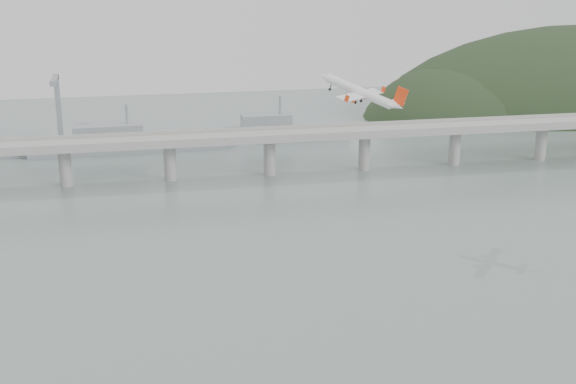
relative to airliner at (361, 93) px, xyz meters
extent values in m
plane|color=slate|center=(-34.86, -93.70, -59.73)|extent=(900.00, 900.00, 0.00)
cube|color=#989896|center=(-34.86, 106.30, -39.73)|extent=(800.00, 22.00, 2.20)
cube|color=#989896|center=(-34.86, 95.80, -37.73)|extent=(800.00, 0.60, 1.80)
cube|color=#989896|center=(-34.86, 116.80, -37.73)|extent=(800.00, 0.60, 1.80)
cylinder|color=#989896|center=(-114.86, 106.30, -50.23)|extent=(6.00, 6.00, 21.00)
cylinder|color=#989896|center=(-64.86, 106.30, -50.23)|extent=(6.00, 6.00, 21.00)
cylinder|color=#989896|center=(-14.86, 106.30, -50.23)|extent=(6.00, 6.00, 21.00)
cylinder|color=#989896|center=(35.14, 106.30, -50.23)|extent=(6.00, 6.00, 21.00)
cylinder|color=#989896|center=(85.14, 106.30, -50.23)|extent=(6.00, 6.00, 21.00)
cylinder|color=#989896|center=(135.14, 106.30, -50.23)|extent=(6.00, 6.00, 21.00)
ellipsoid|color=#1D2E1A|center=(235.14, 236.30, -77.73)|extent=(320.00, 150.00, 156.00)
ellipsoid|color=#1D2E1A|center=(140.14, 226.30, -71.73)|extent=(140.00, 110.00, 96.00)
cube|color=gray|center=(-84.86, 171.30, -55.73)|extent=(110.55, 21.43, 8.00)
cube|color=gray|center=(-95.86, 171.30, -47.73)|extent=(39.01, 16.73, 8.00)
cylinder|color=gray|center=(-84.86, 171.30, -39.73)|extent=(1.60, 1.60, 14.00)
cube|color=gray|center=(5.14, 181.30, -55.73)|extent=(85.00, 13.60, 8.00)
cube|color=gray|center=(-3.36, 181.30, -47.73)|extent=(29.75, 11.90, 8.00)
cylinder|color=gray|center=(5.14, 181.30, -39.73)|extent=(1.60, 1.60, 14.00)
cube|color=gray|center=(-124.86, 206.30, -39.73)|extent=(3.00, 3.00, 40.00)
cube|color=gray|center=(-124.86, 196.30, -21.73)|extent=(3.00, 28.00, 3.00)
cylinder|color=white|center=(-0.60, 0.56, 0.39)|extent=(20.89, 20.97, 10.80)
cone|color=white|center=(-11.31, 10.23, 4.68)|extent=(5.65, 5.60, 4.37)
cone|color=white|center=(10.55, -9.49, -3.58)|extent=(6.36, 6.11, 4.64)
cube|color=white|center=(-0.17, 0.09, -0.78)|extent=(24.49, 27.09, 3.26)
cube|color=white|center=(10.05, -8.99, -2.68)|extent=(9.63, 10.45, 1.65)
cube|color=#F23910|center=(11.48, -10.06, 0.02)|extent=(4.73, 3.90, 7.08)
cylinder|color=#F23910|center=(1.91, 5.09, -1.89)|extent=(4.65, 4.63, 3.23)
cylinder|color=black|center=(0.51, 6.36, -1.33)|extent=(2.15, 2.10, 2.17)
cube|color=white|center=(2.14, 4.94, -0.99)|extent=(2.11, 1.86, 1.76)
cylinder|color=#F23910|center=(-4.90, -2.68, -1.38)|extent=(4.65, 4.63, 3.23)
cylinder|color=black|center=(-6.31, -1.41, -0.81)|extent=(2.15, 2.10, 2.17)
cube|color=white|center=(-4.67, -2.83, -0.47)|extent=(2.11, 1.86, 1.76)
cylinder|color=black|center=(1.03, 2.19, -2.52)|extent=(1.02, 0.82, 2.27)
cylinder|color=black|center=(0.77, 2.35, -3.51)|extent=(1.24, 1.11, 1.30)
cylinder|color=black|center=(-2.19, -1.49, -2.27)|extent=(1.02, 0.82, 2.27)
cylinder|color=black|center=(-2.45, -1.33, -3.27)|extent=(1.24, 1.11, 1.30)
cylinder|color=black|center=(-9.28, 8.21, 1.09)|extent=(1.02, 0.82, 2.27)
cylinder|color=black|center=(-9.54, 8.37, 0.10)|extent=(1.24, 1.11, 1.30)
cube|color=#F23910|center=(11.98, 10.72, -1.03)|extent=(1.75, 1.45, 2.60)
cube|color=#F23910|center=(-9.08, -13.30, 0.57)|extent=(1.75, 1.45, 2.60)
camera|label=1|loc=(-80.97, -265.04, 47.79)|focal=48.00mm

